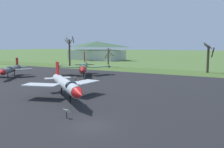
{
  "coord_description": "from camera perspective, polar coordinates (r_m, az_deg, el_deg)",
  "views": [
    {
      "loc": [
        11.5,
        -16.49,
        6.99
      ],
      "look_at": [
        -4.91,
        12.13,
        2.99
      ],
      "focal_mm": 38.72,
      "sensor_mm": 36.0,
      "label": 1
    }
  ],
  "objects": [
    {
      "name": "info_placard_front_right",
      "position": [
        23.58,
        -10.68,
        -8.93
      ],
      "size": [
        0.61,
        0.3,
        0.94
      ],
      "color": "black",
      "rests_on": "ground"
    },
    {
      "name": "bare_tree_far_left",
      "position": [
        80.58,
        -9.96,
        5.5
      ],
      "size": [
        3.04,
        3.25,
        9.76
      ],
      "color": "#42382D",
      "rests_on": "ground"
    },
    {
      "name": "info_placard_rear_right",
      "position": [
        45.29,
        -8.61,
        -1.14
      ],
      "size": [
        0.67,
        0.45,
        1.08
      ],
      "color": "black",
      "rests_on": "ground"
    },
    {
      "name": "visitor_building",
      "position": [
        114.38,
        -3.68,
        5.53
      ],
      "size": [
        27.02,
        15.41,
        8.64
      ],
      "color": "beige",
      "rests_on": "ground"
    },
    {
      "name": "jet_fighter_front_left",
      "position": [
        55.76,
        -22.8,
        1.03
      ],
      "size": [
        9.45,
        11.49,
        4.0
      ],
      "color": "#565B60",
      "rests_on": "ground"
    },
    {
      "name": "ground_plane",
      "position": [
        21.28,
        -4.89,
        -12.29
      ],
      "size": [
        600.0,
        600.0,
        0.0
      ],
      "primitive_type": "plane",
      "color": "#4C6B33"
    },
    {
      "name": "grass_verge_strip",
      "position": [
        62.63,
        19.06,
        0.15
      ],
      "size": [
        165.96,
        12.0,
        0.06
      ],
      "primitive_type": "cube",
      "color": "#446129",
      "rests_on": "ground"
    },
    {
      "name": "jet_fighter_rear_right",
      "position": [
        53.78,
        -6.69,
        1.69
      ],
      "size": [
        12.6,
        14.1,
        5.35
      ],
      "color": "#4C6B47",
      "rests_on": "ground"
    },
    {
      "name": "bare_tree_center",
      "position": [
        64.54,
        21.82,
        3.68
      ],
      "size": [
        2.62,
        2.64,
        7.57
      ],
      "color": "#42382D",
      "rests_on": "ground"
    },
    {
      "name": "bare_tree_left_of_center",
      "position": [
        76.66,
        -0.84,
        4.17
      ],
      "size": [
        3.21,
        3.18,
        5.93
      ],
      "color": "brown",
      "rests_on": "ground"
    },
    {
      "name": "jet_fighter_front_right",
      "position": [
        31.26,
        -10.83,
        -2.41
      ],
      "size": [
        12.47,
        10.57,
        4.51
      ],
      "color": "silver",
      "rests_on": "ground"
    },
    {
      "name": "asphalt_apron",
      "position": [
        33.78,
        9.31,
        -5.08
      ],
      "size": [
        105.96,
        48.35,
        0.05
      ],
      "primitive_type": "cube",
      "color": "black",
      "rests_on": "ground"
    }
  ]
}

